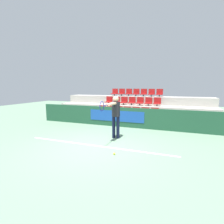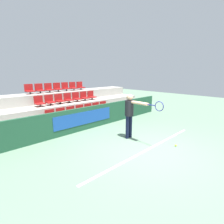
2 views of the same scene
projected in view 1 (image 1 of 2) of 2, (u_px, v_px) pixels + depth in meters
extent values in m
plane|color=slate|center=(96.00, 146.00, 6.09)|extent=(30.00, 30.00, 0.00)
cube|color=white|center=(96.00, 146.00, 6.14)|extent=(5.55, 0.08, 0.01)
cube|color=#1E4C33|center=(123.00, 117.00, 8.95)|extent=(9.72, 0.12, 1.01)
cube|color=#19479E|center=(116.00, 116.00, 9.00)|extent=(2.92, 0.02, 0.55)
cube|color=#ADA89E|center=(126.00, 120.00, 9.56)|extent=(9.32, 1.08, 0.48)
cube|color=#ADA89E|center=(131.00, 113.00, 10.52)|extent=(9.32, 1.08, 0.95)
cube|color=#ADA89E|center=(135.00, 107.00, 11.48)|extent=(9.32, 1.08, 1.43)
cylinder|color=#333333|center=(102.00, 113.00, 10.09)|extent=(0.07, 0.07, 0.11)
cube|color=#A31919|center=(102.00, 112.00, 10.08)|extent=(0.40, 0.36, 0.05)
cube|color=#A31919|center=(103.00, 108.00, 10.20)|extent=(0.40, 0.04, 0.32)
cylinder|color=#333333|center=(110.00, 114.00, 9.92)|extent=(0.07, 0.07, 0.11)
cube|color=#A31919|center=(110.00, 112.00, 9.91)|extent=(0.40, 0.36, 0.05)
cube|color=#A31919|center=(111.00, 109.00, 10.03)|extent=(0.40, 0.04, 0.32)
cylinder|color=#333333|center=(118.00, 114.00, 9.74)|extent=(0.07, 0.07, 0.11)
cube|color=#A31919|center=(118.00, 113.00, 9.73)|extent=(0.40, 0.36, 0.05)
cube|color=#A31919|center=(119.00, 109.00, 9.85)|extent=(0.40, 0.04, 0.32)
cylinder|color=#333333|center=(126.00, 115.00, 9.57)|extent=(0.07, 0.07, 0.11)
cube|color=#A31919|center=(127.00, 113.00, 9.55)|extent=(0.40, 0.36, 0.05)
cube|color=#A31919|center=(127.00, 109.00, 9.68)|extent=(0.40, 0.04, 0.32)
cylinder|color=#333333|center=(135.00, 115.00, 9.39)|extent=(0.07, 0.07, 0.11)
cube|color=#A31919|center=(135.00, 114.00, 9.38)|extent=(0.40, 0.36, 0.05)
cube|color=#A31919|center=(136.00, 110.00, 9.50)|extent=(0.40, 0.04, 0.32)
cylinder|color=#333333|center=(145.00, 116.00, 9.22)|extent=(0.07, 0.07, 0.11)
cube|color=#A31919|center=(145.00, 114.00, 9.20)|extent=(0.40, 0.36, 0.05)
cube|color=#A31919|center=(145.00, 110.00, 9.33)|extent=(0.40, 0.04, 0.32)
cylinder|color=#333333|center=(154.00, 116.00, 9.04)|extent=(0.07, 0.07, 0.11)
cube|color=#A31919|center=(154.00, 115.00, 9.03)|extent=(0.40, 0.36, 0.05)
cube|color=#A31919|center=(155.00, 111.00, 9.15)|extent=(0.40, 0.04, 0.32)
cylinder|color=#333333|center=(109.00, 103.00, 11.02)|extent=(0.07, 0.07, 0.11)
cube|color=#A31919|center=(109.00, 102.00, 11.01)|extent=(0.40, 0.36, 0.05)
cube|color=#A31919|center=(109.00, 99.00, 11.13)|extent=(0.40, 0.04, 0.32)
cylinder|color=#333333|center=(116.00, 104.00, 10.84)|extent=(0.07, 0.07, 0.11)
cube|color=#A31919|center=(116.00, 102.00, 10.83)|extent=(0.40, 0.36, 0.05)
cube|color=#A31919|center=(117.00, 99.00, 10.95)|extent=(0.40, 0.04, 0.32)
cylinder|color=#333333|center=(124.00, 104.00, 10.67)|extent=(0.07, 0.07, 0.11)
cube|color=#A31919|center=(124.00, 102.00, 10.66)|extent=(0.40, 0.36, 0.05)
cube|color=#A31919|center=(124.00, 99.00, 10.78)|extent=(0.40, 0.04, 0.32)
cylinder|color=#333333|center=(132.00, 104.00, 10.49)|extent=(0.07, 0.07, 0.11)
cube|color=#A31919|center=(132.00, 103.00, 10.48)|extent=(0.40, 0.36, 0.05)
cube|color=#A31919|center=(132.00, 99.00, 10.60)|extent=(0.40, 0.04, 0.32)
cylinder|color=#333333|center=(140.00, 104.00, 10.32)|extent=(0.07, 0.07, 0.11)
cube|color=#A31919|center=(140.00, 103.00, 10.31)|extent=(0.40, 0.36, 0.05)
cube|color=#A31919|center=(140.00, 100.00, 10.43)|extent=(0.40, 0.04, 0.32)
cylinder|color=#333333|center=(148.00, 105.00, 10.14)|extent=(0.07, 0.07, 0.11)
cube|color=#A31919|center=(148.00, 103.00, 10.13)|extent=(0.40, 0.36, 0.05)
cube|color=#A31919|center=(149.00, 100.00, 10.25)|extent=(0.40, 0.04, 0.32)
cylinder|color=#333333|center=(157.00, 105.00, 9.97)|extent=(0.07, 0.07, 0.11)
cube|color=#A31919|center=(157.00, 104.00, 9.96)|extent=(0.40, 0.36, 0.05)
cube|color=#A31919|center=(158.00, 100.00, 10.08)|extent=(0.40, 0.04, 0.32)
cylinder|color=#333333|center=(114.00, 95.00, 11.95)|extent=(0.07, 0.07, 0.11)
cube|color=#A31919|center=(114.00, 94.00, 11.93)|extent=(0.40, 0.36, 0.05)
cube|color=#A31919|center=(115.00, 91.00, 12.06)|extent=(0.40, 0.04, 0.32)
cylinder|color=#333333|center=(121.00, 95.00, 11.77)|extent=(0.07, 0.07, 0.11)
cube|color=#A31919|center=(121.00, 94.00, 11.76)|extent=(0.40, 0.36, 0.05)
cube|color=#A31919|center=(122.00, 91.00, 11.88)|extent=(0.40, 0.04, 0.32)
cylinder|color=#333333|center=(128.00, 95.00, 11.60)|extent=(0.07, 0.07, 0.11)
cube|color=#A31919|center=(128.00, 94.00, 11.58)|extent=(0.40, 0.36, 0.05)
cube|color=#A31919|center=(129.00, 91.00, 11.71)|extent=(0.40, 0.04, 0.32)
cylinder|color=#333333|center=(136.00, 95.00, 11.42)|extent=(0.07, 0.07, 0.11)
cube|color=#A31919|center=(136.00, 94.00, 11.41)|extent=(0.40, 0.36, 0.05)
cube|color=#A31919|center=(136.00, 91.00, 11.53)|extent=(0.40, 0.04, 0.32)
cylinder|color=#333333|center=(143.00, 95.00, 11.25)|extent=(0.07, 0.07, 0.11)
cube|color=#A31919|center=(143.00, 94.00, 11.23)|extent=(0.40, 0.36, 0.05)
cube|color=#A31919|center=(144.00, 91.00, 11.36)|extent=(0.40, 0.04, 0.32)
cylinder|color=#333333|center=(151.00, 96.00, 11.07)|extent=(0.07, 0.07, 0.11)
cube|color=#A31919|center=(151.00, 94.00, 11.06)|extent=(0.40, 0.36, 0.05)
cube|color=#A31919|center=(152.00, 91.00, 11.18)|extent=(0.40, 0.04, 0.32)
cylinder|color=#333333|center=(159.00, 96.00, 10.90)|extent=(0.07, 0.07, 0.11)
cube|color=#A31919|center=(159.00, 94.00, 10.88)|extent=(0.40, 0.36, 0.05)
cube|color=#A31919|center=(160.00, 91.00, 11.01)|extent=(0.40, 0.04, 0.32)
cylinder|color=black|center=(114.00, 127.00, 7.04)|extent=(0.13, 0.13, 0.89)
cylinder|color=black|center=(118.00, 127.00, 6.97)|extent=(0.13, 0.13, 0.89)
cylinder|color=black|center=(116.00, 109.00, 6.90)|extent=(0.33, 0.33, 0.58)
sphere|color=tan|center=(116.00, 99.00, 6.84)|extent=(0.23, 0.23, 0.23)
cylinder|color=tan|center=(110.00, 104.00, 6.43)|extent=(0.11, 0.66, 0.09)
cylinder|color=tan|center=(112.00, 104.00, 6.40)|extent=(0.11, 0.66, 0.09)
cylinder|color=navy|center=(106.00, 105.00, 5.98)|extent=(0.04, 0.30, 0.03)
torus|color=navy|center=(102.00, 106.00, 5.70)|extent=(0.03, 0.32, 0.32)
sphere|color=#CCDB33|center=(114.00, 154.00, 5.34)|extent=(0.07, 0.07, 0.07)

